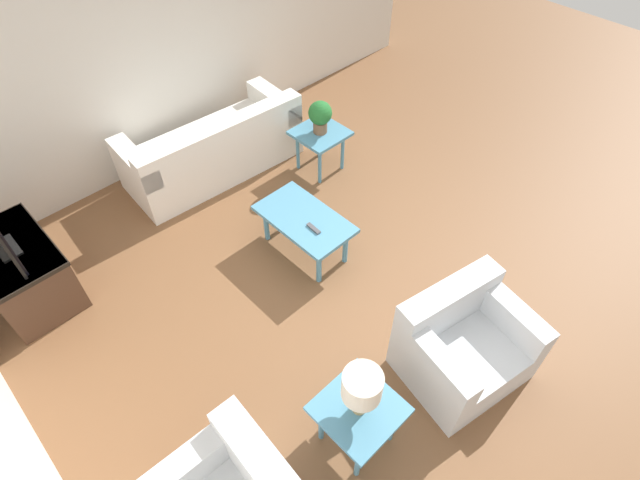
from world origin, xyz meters
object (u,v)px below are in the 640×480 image
(sofa, at_px, (215,150))
(tv_stand_chest, at_px, (23,271))
(armchair, at_px, (462,344))
(table_lamp, at_px, (362,388))
(coffee_table, at_px, (304,222))
(side_table_lamp, at_px, (358,413))
(side_table_plant, at_px, (320,137))
(potted_plant, at_px, (320,115))

(sofa, bearing_deg, tv_stand_chest, 10.78)
(armchair, height_order, table_lamp, table_lamp)
(coffee_table, distance_m, side_table_lamp, 1.92)
(side_table_plant, bearing_deg, table_lamp, 140.77)
(coffee_table, distance_m, potted_plant, 1.33)
(tv_stand_chest, bearing_deg, side_table_plant, -99.27)
(sofa, xyz_separation_m, side_table_lamp, (-3.24, 1.11, 0.13))
(side_table_plant, height_order, table_lamp, table_lamp)
(table_lamp, bearing_deg, side_table_plant, -39.23)
(side_table_lamp, height_order, tv_stand_chest, tv_stand_chest)
(potted_plant, bearing_deg, coffee_table, 129.39)
(side_table_plant, distance_m, side_table_lamp, 3.16)
(armchair, height_order, tv_stand_chest, armchair)
(potted_plant, xyz_separation_m, table_lamp, (-2.45, 2.00, 0.09))
(side_table_lamp, bearing_deg, coffee_table, -31.63)
(side_table_lamp, bearing_deg, sofa, -18.94)
(armchair, height_order, potted_plant, potted_plant)
(coffee_table, distance_m, table_lamp, 1.96)
(side_table_plant, bearing_deg, side_table_lamp, 140.77)
(tv_stand_chest, distance_m, table_lamp, 3.22)
(coffee_table, bearing_deg, sofa, -3.76)
(armchair, xyz_separation_m, potted_plant, (2.61, -0.97, 0.40))
(coffee_table, relative_size, potted_plant, 2.55)
(tv_stand_chest, height_order, table_lamp, table_lamp)
(sofa, distance_m, side_table_plant, 1.20)
(coffee_table, bearing_deg, side_table_lamp, 148.37)
(armchair, xyz_separation_m, tv_stand_chest, (3.12, 2.18, 0.01))
(sofa, height_order, potted_plant, potted_plant)
(tv_stand_chest, distance_m, potted_plant, 3.21)
(coffee_table, relative_size, side_table_lamp, 1.76)
(coffee_table, relative_size, side_table_plant, 1.76)
(side_table_plant, bearing_deg, armchair, 159.54)
(side_table_lamp, xyz_separation_m, table_lamp, (-0.00, 0.00, 0.38))
(sofa, xyz_separation_m, table_lamp, (-3.24, 1.11, 0.51))
(armchair, bearing_deg, tv_stand_chest, 136.22)
(tv_stand_chest, bearing_deg, armchair, -145.10)
(tv_stand_chest, height_order, potted_plant, potted_plant)
(sofa, distance_m, potted_plant, 1.26)
(tv_stand_chest, relative_size, table_lamp, 2.27)
(armchair, xyz_separation_m, table_lamp, (0.16, 1.03, 0.49))
(side_table_plant, height_order, potted_plant, potted_plant)
(coffee_table, bearing_deg, side_table_plant, -50.61)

